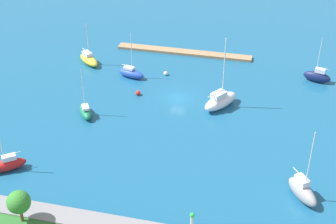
{
  "coord_description": "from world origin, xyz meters",
  "views": [
    {
      "loc": [
        -15.36,
        71.32,
        42.86
      ],
      "look_at": [
        0.0,
        7.2,
        1.5
      ],
      "focal_mm": 52.26,
      "sensor_mm": 36.0,
      "label": 1
    }
  ],
  "objects_px": {
    "sailboat_gray_inner_mooring": "(302,191)",
    "pier_dock": "(184,52)",
    "sailboat_navy_mid_basin": "(317,76)",
    "mooring_buoy_white": "(166,73)",
    "harbor_beacon": "(192,224)",
    "sailboat_green_by_breakwater": "(86,111)",
    "mooring_buoy_red": "(138,93)",
    "sailboat_blue_center_basin": "(131,73)",
    "sailboat_red_lone_south": "(7,164)",
    "sailboat_white_along_channel": "(220,101)",
    "park_tree_midwest": "(19,202)",
    "sailboat_yellow_lone_north": "(89,59)"
  },
  "relations": [
    {
      "from": "sailboat_blue_center_basin",
      "to": "mooring_buoy_red",
      "type": "distance_m",
      "value": 6.81
    },
    {
      "from": "sailboat_blue_center_basin",
      "to": "sailboat_red_lone_south",
      "type": "xyz_separation_m",
      "value": [
        8.51,
        30.16,
        0.08
      ]
    },
    {
      "from": "pier_dock",
      "to": "park_tree_midwest",
      "type": "relative_size",
      "value": 6.38
    },
    {
      "from": "sailboat_blue_center_basin",
      "to": "sailboat_gray_inner_mooring",
      "type": "xyz_separation_m",
      "value": [
        -31.06,
        26.59,
        0.35
      ]
    },
    {
      "from": "park_tree_midwest",
      "to": "mooring_buoy_red",
      "type": "height_order",
      "value": "park_tree_midwest"
    },
    {
      "from": "harbor_beacon",
      "to": "sailboat_green_by_breakwater",
      "type": "distance_m",
      "value": 32.34
    },
    {
      "from": "park_tree_midwest",
      "to": "sailboat_red_lone_south",
      "type": "height_order",
      "value": "sailboat_red_lone_south"
    },
    {
      "from": "sailboat_navy_mid_basin",
      "to": "park_tree_midwest",
      "type": "bearing_deg",
      "value": 67.88
    },
    {
      "from": "sailboat_gray_inner_mooring",
      "to": "mooring_buoy_red",
      "type": "bearing_deg",
      "value": -161.48
    },
    {
      "from": "sailboat_navy_mid_basin",
      "to": "mooring_buoy_red",
      "type": "xyz_separation_m",
      "value": [
        30.41,
        12.35,
        -0.68
      ]
    },
    {
      "from": "sailboat_navy_mid_basin",
      "to": "sailboat_white_along_channel",
      "type": "distance_m",
      "value": 20.53
    },
    {
      "from": "park_tree_midwest",
      "to": "sailboat_green_by_breakwater",
      "type": "relative_size",
      "value": 0.52
    },
    {
      "from": "sailboat_yellow_lone_north",
      "to": "pier_dock",
      "type": "bearing_deg",
      "value": 68.35
    },
    {
      "from": "sailboat_green_by_breakwater",
      "to": "mooring_buoy_red",
      "type": "xyz_separation_m",
      "value": [
        -6.38,
        -8.38,
        -0.44
      ]
    },
    {
      "from": "sailboat_yellow_lone_north",
      "to": "sailboat_gray_inner_mooring",
      "type": "bearing_deg",
      "value": 4.24
    },
    {
      "from": "sailboat_navy_mid_basin",
      "to": "sailboat_yellow_lone_north",
      "type": "bearing_deg",
      "value": 18.62
    },
    {
      "from": "pier_dock",
      "to": "sailboat_navy_mid_basin",
      "type": "height_order",
      "value": "sailboat_navy_mid_basin"
    },
    {
      "from": "sailboat_green_by_breakwater",
      "to": "park_tree_midwest",
      "type": "bearing_deg",
      "value": 153.19
    },
    {
      "from": "pier_dock",
      "to": "sailboat_green_by_breakwater",
      "type": "relative_size",
      "value": 3.3
    },
    {
      "from": "sailboat_navy_mid_basin",
      "to": "sailboat_white_along_channel",
      "type": "bearing_deg",
      "value": 54.12
    },
    {
      "from": "park_tree_midwest",
      "to": "sailboat_navy_mid_basin",
      "type": "bearing_deg",
      "value": -126.93
    },
    {
      "from": "pier_dock",
      "to": "sailboat_green_by_breakwater",
      "type": "distance_m",
      "value": 28.89
    },
    {
      "from": "sailboat_white_along_channel",
      "to": "mooring_buoy_red",
      "type": "distance_m",
      "value": 14.56
    },
    {
      "from": "sailboat_red_lone_south",
      "to": "harbor_beacon",
      "type": "bearing_deg",
      "value": 126.45
    },
    {
      "from": "pier_dock",
      "to": "sailboat_red_lone_south",
      "type": "height_order",
      "value": "sailboat_red_lone_south"
    },
    {
      "from": "sailboat_yellow_lone_north",
      "to": "sailboat_red_lone_south",
      "type": "bearing_deg",
      "value": -47.37
    },
    {
      "from": "park_tree_midwest",
      "to": "sailboat_yellow_lone_north",
      "type": "relative_size",
      "value": 0.51
    },
    {
      "from": "sailboat_navy_mid_basin",
      "to": "mooring_buoy_red",
      "type": "relative_size",
      "value": 10.01
    },
    {
      "from": "sailboat_yellow_lone_north",
      "to": "mooring_buoy_red",
      "type": "xyz_separation_m",
      "value": [
        -12.79,
        9.49,
        -0.54
      ]
    },
    {
      "from": "sailboat_red_lone_south",
      "to": "sailboat_yellow_lone_north",
      "type": "xyz_separation_m",
      "value": [
        1.18,
        -33.6,
        -0.0
      ]
    },
    {
      "from": "sailboat_green_by_breakwater",
      "to": "sailboat_white_along_channel",
      "type": "relative_size",
      "value": 0.68
    },
    {
      "from": "sailboat_green_by_breakwater",
      "to": "sailboat_yellow_lone_north",
      "type": "bearing_deg",
      "value": -11.91
    },
    {
      "from": "sailboat_white_along_channel",
      "to": "sailboat_yellow_lone_north",
      "type": "height_order",
      "value": "sailboat_white_along_channel"
    },
    {
      "from": "park_tree_midwest",
      "to": "mooring_buoy_white",
      "type": "bearing_deg",
      "value": -99.68
    },
    {
      "from": "sailboat_navy_mid_basin",
      "to": "mooring_buoy_white",
      "type": "distance_m",
      "value": 27.76
    },
    {
      "from": "park_tree_midwest",
      "to": "mooring_buoy_white",
      "type": "distance_m",
      "value": 42.86
    },
    {
      "from": "sailboat_blue_center_basin",
      "to": "mooring_buoy_white",
      "type": "distance_m",
      "value": 6.51
    },
    {
      "from": "sailboat_navy_mid_basin",
      "to": "mooring_buoy_white",
      "type": "bearing_deg",
      "value": 23.08
    },
    {
      "from": "mooring_buoy_white",
      "to": "sailboat_blue_center_basin",
      "type": "bearing_deg",
      "value": 20.95
    },
    {
      "from": "mooring_buoy_red",
      "to": "sailboat_gray_inner_mooring",
      "type": "bearing_deg",
      "value": 143.69
    },
    {
      "from": "sailboat_gray_inner_mooring",
      "to": "sailboat_yellow_lone_north",
      "type": "bearing_deg",
      "value": -161.56
    },
    {
      "from": "pier_dock",
      "to": "park_tree_midwest",
      "type": "xyz_separation_m",
      "value": [
        8.51,
        52.18,
        3.9
      ]
    },
    {
      "from": "sailboat_white_along_channel",
      "to": "mooring_buoy_red",
      "type": "relative_size",
      "value": 14.26
    },
    {
      "from": "pier_dock",
      "to": "sailboat_navy_mid_basin",
      "type": "bearing_deg",
      "value": 166.83
    },
    {
      "from": "sailboat_red_lone_south",
      "to": "sailboat_yellow_lone_north",
      "type": "relative_size",
      "value": 1.01
    },
    {
      "from": "sailboat_blue_center_basin",
      "to": "mooring_buoy_white",
      "type": "height_order",
      "value": "sailboat_blue_center_basin"
    },
    {
      "from": "park_tree_midwest",
      "to": "sailboat_yellow_lone_north",
      "type": "distance_m",
      "value": 44.16
    },
    {
      "from": "sailboat_gray_inner_mooring",
      "to": "pier_dock",
      "type": "bearing_deg",
      "value": 176.08
    },
    {
      "from": "sailboat_red_lone_south",
      "to": "sailboat_gray_inner_mooring",
      "type": "relative_size",
      "value": 0.81
    },
    {
      "from": "sailboat_green_by_breakwater",
      "to": "sailboat_gray_inner_mooring",
      "type": "height_order",
      "value": "sailboat_gray_inner_mooring"
    }
  ]
}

